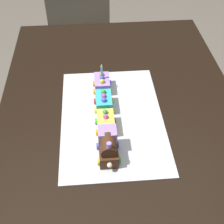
# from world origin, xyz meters

# --- Properties ---
(ground_plane) EXTENTS (8.00, 8.00, 0.00)m
(ground_plane) POSITION_xyz_m (0.00, 0.00, 0.00)
(ground_plane) COLOR #6B6054
(dining_table) EXTENTS (1.40, 1.00, 0.74)m
(dining_table) POSITION_xyz_m (0.00, 0.00, 0.63)
(dining_table) COLOR black
(dining_table) RESTS_ON ground
(chair) EXTENTS (0.45, 0.45, 0.86)m
(chair) POSITION_xyz_m (1.03, 0.19, 0.47)
(chair) COLOR gray
(chair) RESTS_ON ground
(cake_board) EXTENTS (0.60, 0.40, 0.00)m
(cake_board) POSITION_xyz_m (-0.08, 0.04, 0.74)
(cake_board) COLOR silver
(cake_board) RESTS_ON dining_table
(cake_locomotive) EXTENTS (0.14, 0.08, 0.12)m
(cake_locomotive) POSITION_xyz_m (-0.26, 0.07, 0.79)
(cake_locomotive) COLOR #472816
(cake_locomotive) RESTS_ON cake_board
(cake_car_hopper_lemon) EXTENTS (0.10, 0.08, 0.07)m
(cake_car_hopper_lemon) POSITION_xyz_m (-0.13, 0.07, 0.77)
(cake_car_hopper_lemon) COLOR #F4E04C
(cake_car_hopper_lemon) RESTS_ON cake_board
(cake_car_flatbed_turquoise) EXTENTS (0.10, 0.08, 0.07)m
(cake_car_flatbed_turquoise) POSITION_xyz_m (-0.02, 0.07, 0.77)
(cake_car_flatbed_turquoise) COLOR #38B7C6
(cake_car_flatbed_turquoise) RESTS_ON cake_board
(cake_car_tanker_lavender) EXTENTS (0.10, 0.08, 0.07)m
(cake_car_tanker_lavender) POSITION_xyz_m (0.10, 0.07, 0.77)
(cake_car_tanker_lavender) COLOR #AD84E0
(cake_car_tanker_lavender) RESTS_ON cake_board
(birthday_candle) EXTENTS (0.01, 0.01, 0.06)m
(birthday_candle) POSITION_xyz_m (0.11, 0.07, 0.84)
(birthday_candle) COLOR #4CA5E5
(birthday_candle) RESTS_ON cake_car_tanker_lavender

